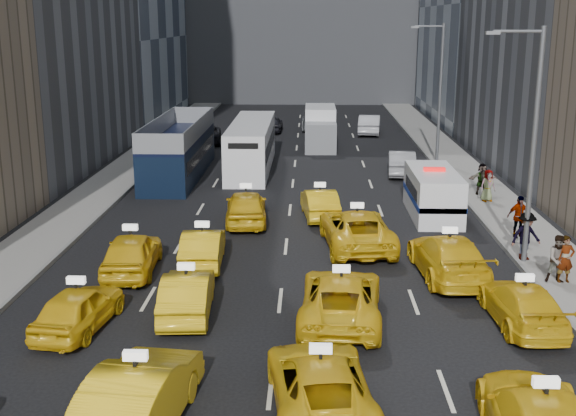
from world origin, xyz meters
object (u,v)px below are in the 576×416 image
at_px(double_decker, 179,148).
at_px(nypd_van, 433,194).
at_px(pedestrian_0, 566,259).
at_px(city_bus, 252,146).
at_px(box_truck, 320,128).

bearing_deg(double_decker, nypd_van, -40.07).
relative_size(nypd_van, pedestrian_0, 3.39).
bearing_deg(pedestrian_0, double_decker, 125.80).
bearing_deg(city_bus, nypd_van, -42.66).
xyz_separation_m(nypd_van, pedestrian_0, (3.13, -9.40, -0.07)).
bearing_deg(double_decker, box_truck, 42.59).
xyz_separation_m(double_decker, city_bus, (4.20, 2.31, -0.23)).
relative_size(nypd_van, double_decker, 0.48).
height_order(double_decker, box_truck, double_decker).
height_order(nypd_van, pedestrian_0, nypd_van).
height_order(city_bus, pedestrian_0, city_bus).
relative_size(city_bus, pedestrian_0, 6.88).
bearing_deg(nypd_van, box_truck, 112.71).
bearing_deg(double_decker, city_bus, 21.23).
height_order(nypd_van, double_decker, double_decker).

